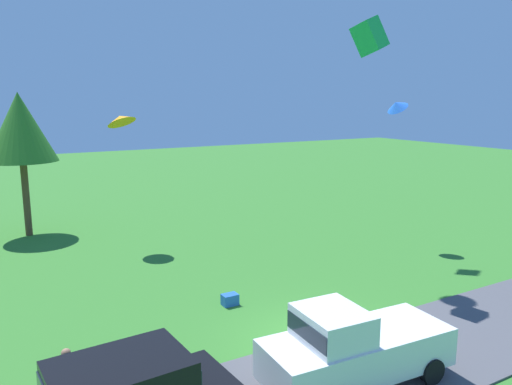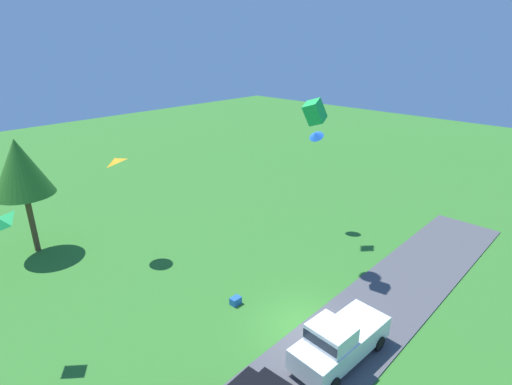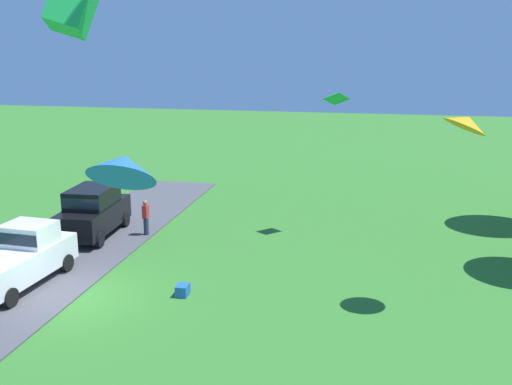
{
  "view_description": "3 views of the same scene",
  "coord_description": "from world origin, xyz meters",
  "views": [
    {
      "loc": [
        -8.77,
        -11.49,
        7.25
      ],
      "look_at": [
        1.88,
        6.86,
        3.27
      ],
      "focal_mm": 35.0,
      "sensor_mm": 36.0,
      "label": 1
    },
    {
      "loc": [
        -13.22,
        -9.51,
        13.26
      ],
      "look_at": [
        1.31,
        4.34,
        5.49
      ],
      "focal_mm": 28.0,
      "sensor_mm": 36.0,
      "label": 2
    },
    {
      "loc": [
        17.66,
        10.16,
        8.72
      ],
      "look_at": [
        -0.79,
        6.25,
        4.01
      ],
      "focal_mm": 42.0,
      "sensor_mm": 36.0,
      "label": 3
    }
  ],
  "objects": [
    {
      "name": "kite_delta_high_left",
      "position": [
        9.61,
        6.45,
        6.95
      ],
      "size": [
        1.12,
        1.1,
        0.87
      ],
      "primitive_type": "cone",
      "rotation": [
        0.58,
        0.0,
        4.77
      ],
      "color": "blue"
    },
    {
      "name": "pavement_strip",
      "position": [
        0.0,
        -2.23,
        0.03
      ],
      "size": [
        36.0,
        4.4,
        0.06
      ],
      "primitive_type": "cube",
      "color": "#4C4C51",
      "rests_on": "ground"
    },
    {
      "name": "kite_diamond_trailing_tail",
      "position": [
        -9.87,
        8.05,
        6.38
      ],
      "size": [
        1.13,
        1.1,
        0.73
      ],
      "primitive_type": "pyramid",
      "rotation": [
        -0.54,
        0.0,
        1.8
      ],
      "color": "green"
    },
    {
      "name": "ground_plane",
      "position": [
        0.0,
        0.0,
        0.0
      ],
      "size": [
        120.0,
        120.0,
        0.0
      ],
      "primitive_type": "plane",
      "color": "#337528"
    },
    {
      "name": "person_beside_suv",
      "position": [
        -7.27,
        -0.34,
        0.88
      ],
      "size": [
        0.36,
        0.24,
        1.71
      ],
      "color": "#2D334C",
      "rests_on": "ground"
    },
    {
      "name": "cooler_box",
      "position": [
        -1.14,
        3.52,
        0.2
      ],
      "size": [
        0.56,
        0.4,
        0.4
      ],
      "primitive_type": "cube",
      "color": "blue",
      "rests_on": "ground"
    },
    {
      "name": "car_suv_near_entrance",
      "position": [
        -6.66,
        -2.65,
        1.3
      ],
      "size": [
        4.7,
        2.25,
        2.28
      ],
      "color": "black",
      "rests_on": "ground"
    },
    {
      "name": "kite_box_low_drifter",
      "position": [
        4.61,
        3.11,
        9.55
      ],
      "size": [
        1.34,
        1.25,
        1.56
      ],
      "primitive_type": "cube",
      "rotation": [
        -0.34,
        0.3,
        1.75
      ],
      "color": "green"
    },
    {
      "name": "kite_delta_topmost",
      "position": [
        -2.24,
        12.77,
        6.3
      ],
      "size": [
        1.86,
        1.87,
        0.91
      ],
      "primitive_type": "cone",
      "rotation": [
        -0.43,
        0.0,
        0.44
      ],
      "color": "orange"
    },
    {
      "name": "car_pickup_by_flagpole",
      "position": [
        -0.84,
        -2.62,
        1.11
      ],
      "size": [
        5.1,
        2.28,
        2.14
      ],
      "color": "white",
      "rests_on": "ground"
    }
  ]
}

